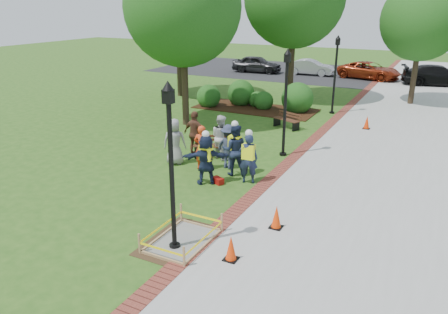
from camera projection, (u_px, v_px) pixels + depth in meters
The scene contains 35 objects.
ground at pixel (193, 195), 14.17m from camera, with size 100.00×100.00×0.00m, color #285116.
sidewalk at pixel (396, 136), 20.38m from camera, with size 6.00×60.00×0.02m, color #9E9E99.
brick_edging at pixel (327, 127), 21.78m from camera, with size 0.50×60.00×0.03m, color maroon.
mulch_bed at pixel (255, 109), 25.50m from camera, with size 7.00×3.00×0.05m, color #381E0F.
parking_lot at pixel (359, 76), 36.78m from camera, with size 36.00×12.00×0.01m, color black.
wet_concrete_pad at pixel (183, 234), 11.29m from camera, with size 1.71×2.30×0.55m.
bench_near at pixel (214, 151), 17.47m from camera, with size 1.70×1.04×0.88m.
bench_far at pixel (286, 123), 21.55m from camera, with size 1.50×0.97×0.77m.
cone_front at pixel (231, 249), 10.47m from camera, with size 0.34×0.34×0.66m.
cone_back at pixel (276, 217), 11.96m from camera, with size 0.34×0.34×0.68m.
cone_far at pixel (367, 123), 21.36m from camera, with size 0.34×0.34×0.67m.
toolbox at pixel (218, 181), 15.00m from camera, with size 0.43×0.24×0.21m, color maroon.
lamp_near at pixel (171, 156), 10.28m from camera, with size 0.28×0.28×4.26m.
lamp_mid at pixel (286, 95), 16.98m from camera, with size 0.28×0.28×4.26m.
lamp_far at pixel (336, 69), 23.68m from camera, with size 0.28×0.28×4.26m.
tree_left at pixel (183, 7), 20.44m from camera, with size 5.57×5.57×8.47m.
tree_right at pixel (422, 20), 25.18m from camera, with size 4.72×4.72×7.29m.
tree_far at pixel (177, 9), 27.31m from camera, with size 5.47×5.47×8.26m.
shrub_a at pixel (209, 106), 26.12m from camera, with size 1.42×1.42×1.42m, color #154A15.
shrub_b at pixel (241, 105), 26.58m from camera, with size 1.63×1.63×1.63m, color #154A15.
shrub_c at pixel (263, 109), 25.47m from camera, with size 1.13×1.13×1.13m, color #154A15.
shrub_d at pixel (297, 112), 24.86m from camera, with size 1.81×1.81×1.81m, color #154A15.
shrub_e at pixel (257, 106), 26.10m from camera, with size 0.98×0.98×0.98m, color #154A15.
casual_person_a at pixel (175, 142), 16.60m from camera, with size 0.67×0.57×1.77m.
casual_person_b at pixel (202, 148), 16.06m from camera, with size 0.58×0.41×1.69m.
casual_person_c at pixel (221, 137), 17.19m from camera, with size 0.66×0.56×1.76m.
casual_person_d at pixel (195, 134), 17.46m from camera, with size 0.64×0.46×1.84m.
casual_person_e at pixel (229, 147), 16.16m from camera, with size 0.61×0.47×1.68m.
hivis_worker_a at pixel (206, 158), 14.74m from camera, with size 0.66×0.60×1.89m.
hivis_worker_b at pixel (248, 157), 14.82m from camera, with size 0.64×0.52×1.90m.
hivis_worker_c at pixel (235, 149), 15.49m from camera, with size 0.70×0.58×2.01m.
parked_car_a at pixel (257, 72), 38.71m from camera, with size 4.90×2.13×1.60m, color black.
parked_car_b at pixel (310, 75), 37.39m from camera, with size 4.34×1.89×1.42m, color #A5A4A9.
parked_car_c at pixel (368, 79), 35.46m from camera, with size 4.56×1.98×1.49m, color maroon.
parked_car_d at pixel (436, 85), 32.70m from camera, with size 4.97×2.16×1.62m, color black.
Camera 1 is at (6.80, -11.05, 5.90)m, focal length 35.00 mm.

